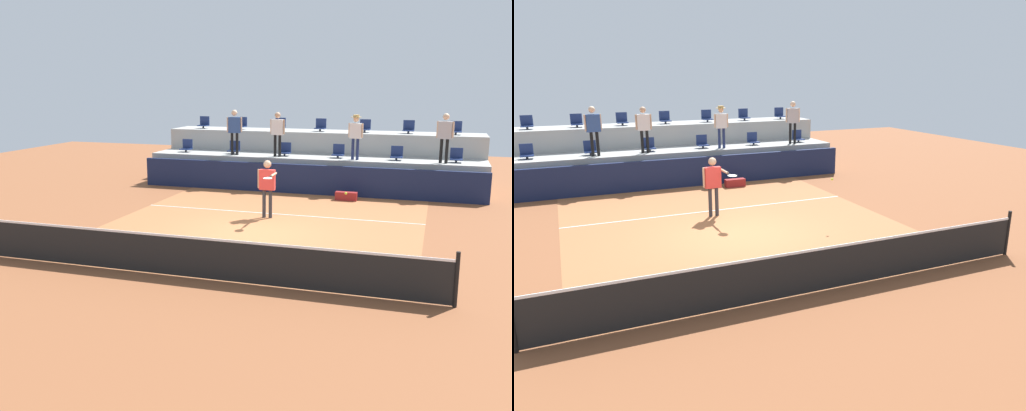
% 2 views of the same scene
% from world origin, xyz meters
% --- Properties ---
extents(ground_plane, '(40.00, 40.00, 0.00)m').
position_xyz_m(ground_plane, '(0.00, 0.00, 0.00)').
color(ground_plane, brown).
extents(court_inner_paint, '(9.00, 10.00, 0.01)m').
position_xyz_m(court_inner_paint, '(0.00, 1.00, 0.00)').
color(court_inner_paint, '#A36038').
rests_on(court_inner_paint, ground_plane).
extents(court_service_line, '(9.00, 0.06, 0.00)m').
position_xyz_m(court_service_line, '(0.00, 2.40, 0.01)').
color(court_service_line, silver).
rests_on(court_service_line, ground_plane).
extents(tennis_net, '(10.48, 0.08, 1.07)m').
position_xyz_m(tennis_net, '(0.00, -4.00, 0.50)').
color(tennis_net, black).
rests_on(tennis_net, ground_plane).
extents(sponsor_backboard, '(13.00, 0.16, 1.10)m').
position_xyz_m(sponsor_backboard, '(0.00, 6.00, 0.55)').
color(sponsor_backboard, '#141E42').
rests_on(sponsor_backboard, ground_plane).
extents(seating_tier_lower, '(13.00, 1.80, 1.25)m').
position_xyz_m(seating_tier_lower, '(0.00, 7.30, 0.62)').
color(seating_tier_lower, '#9E9E99').
rests_on(seating_tier_lower, ground_plane).
extents(seating_tier_upper, '(13.00, 1.80, 2.10)m').
position_xyz_m(seating_tier_upper, '(0.00, 9.10, 1.05)').
color(seating_tier_upper, '#9E9E99').
rests_on(seating_tier_upper, ground_plane).
extents(stadium_chair_lower_far_left, '(0.44, 0.40, 0.52)m').
position_xyz_m(stadium_chair_lower_far_left, '(-5.32, 7.23, 1.46)').
color(stadium_chair_lower_far_left, '#2D2D33').
rests_on(stadium_chair_lower_far_left, seating_tier_lower).
extents(stadium_chair_lower_left, '(0.44, 0.40, 0.52)m').
position_xyz_m(stadium_chair_lower_left, '(-3.21, 7.23, 1.46)').
color(stadium_chair_lower_left, '#2D2D33').
rests_on(stadium_chair_lower_left, seating_tier_lower).
extents(stadium_chair_lower_mid_left, '(0.44, 0.40, 0.52)m').
position_xyz_m(stadium_chair_lower_mid_left, '(-1.07, 7.23, 1.46)').
color(stadium_chair_lower_mid_left, '#2D2D33').
rests_on(stadium_chair_lower_mid_left, seating_tier_lower).
extents(stadium_chair_lower_mid_right, '(0.44, 0.40, 0.52)m').
position_xyz_m(stadium_chair_lower_mid_right, '(1.05, 7.23, 1.46)').
color(stadium_chair_lower_mid_right, '#2D2D33').
rests_on(stadium_chair_lower_mid_right, seating_tier_lower).
extents(stadium_chair_lower_right, '(0.44, 0.40, 0.52)m').
position_xyz_m(stadium_chair_lower_right, '(3.24, 7.23, 1.46)').
color(stadium_chair_lower_right, '#2D2D33').
rests_on(stadium_chair_lower_right, seating_tier_lower).
extents(stadium_chair_lower_far_right, '(0.44, 0.40, 0.52)m').
position_xyz_m(stadium_chair_lower_far_right, '(5.35, 7.23, 1.46)').
color(stadium_chair_lower_far_right, '#2D2D33').
rests_on(stadium_chair_lower_far_right, seating_tier_lower).
extents(stadium_chair_upper_far_left, '(0.44, 0.40, 0.52)m').
position_xyz_m(stadium_chair_upper_far_left, '(-5.28, 9.03, 2.31)').
color(stadium_chair_upper_far_left, '#2D2D33').
rests_on(stadium_chair_upper_far_left, seating_tier_upper).
extents(stadium_chair_upper_left, '(0.44, 0.40, 0.52)m').
position_xyz_m(stadium_chair_upper_left, '(-3.52, 9.03, 2.31)').
color(stadium_chair_upper_left, '#2D2D33').
rests_on(stadium_chair_upper_left, seating_tier_upper).
extents(stadium_chair_upper_mid_left, '(0.44, 0.40, 0.52)m').
position_xyz_m(stadium_chair_upper_mid_left, '(-1.78, 9.03, 2.31)').
color(stadium_chair_upper_mid_left, '#2D2D33').
rests_on(stadium_chair_upper_mid_left, seating_tier_upper).
extents(stadium_chair_upper_center, '(0.44, 0.40, 0.52)m').
position_xyz_m(stadium_chair_upper_center, '(-0.03, 9.03, 2.31)').
color(stadium_chair_upper_center, '#2D2D33').
rests_on(stadium_chair_upper_center, seating_tier_upper).
extents(stadium_chair_upper_mid_right, '(0.44, 0.40, 0.52)m').
position_xyz_m(stadium_chair_upper_mid_right, '(1.80, 9.03, 2.31)').
color(stadium_chair_upper_mid_right, '#2D2D33').
rests_on(stadium_chair_upper_mid_right, seating_tier_upper).
extents(stadium_chair_upper_right, '(0.44, 0.40, 0.52)m').
position_xyz_m(stadium_chair_upper_right, '(3.53, 9.03, 2.31)').
color(stadium_chair_upper_right, '#2D2D33').
rests_on(stadium_chair_upper_right, seating_tier_upper).
extents(stadium_chair_upper_far_right, '(0.44, 0.40, 0.52)m').
position_xyz_m(stadium_chair_upper_far_right, '(5.31, 9.03, 2.31)').
color(stadium_chair_upper_far_right, '#2D2D33').
rests_on(stadium_chair_upper_far_right, seating_tier_upper).
extents(tennis_player, '(0.73, 1.22, 1.79)m').
position_xyz_m(tennis_player, '(-0.18, 1.81, 1.10)').
color(tennis_player, '#2D2D33').
rests_on(tennis_player, ground_plane).
extents(spectator_leaning_on_rail, '(0.62, 0.28, 1.78)m').
position_xyz_m(spectator_leaning_on_rail, '(-3.05, 6.85, 2.34)').
color(spectator_leaning_on_rail, black).
rests_on(spectator_leaning_on_rail, seating_tier_lower).
extents(spectator_in_white, '(0.60, 0.25, 1.72)m').
position_xyz_m(spectator_in_white, '(-1.28, 6.85, 2.29)').
color(spectator_in_white, black).
rests_on(spectator_in_white, seating_tier_lower).
extents(spectator_with_hat, '(0.57, 0.44, 1.67)m').
position_xyz_m(spectator_with_hat, '(1.74, 6.85, 2.27)').
color(spectator_with_hat, navy).
rests_on(spectator_with_hat, seating_tier_lower).
extents(spectator_in_grey, '(0.61, 0.29, 1.77)m').
position_xyz_m(spectator_in_grey, '(4.90, 6.85, 2.33)').
color(spectator_in_grey, black).
rests_on(spectator_in_grey, seating_tier_lower).
extents(tennis_ball, '(0.07, 0.07, 0.07)m').
position_xyz_m(tennis_ball, '(2.55, -0.38, 1.34)').
color(tennis_ball, '#CCE033').
extents(equipment_bag, '(0.76, 0.28, 0.30)m').
position_xyz_m(equipment_bag, '(1.71, 5.25, 0.15)').
color(equipment_bag, maroon).
rests_on(equipment_bag, ground_plane).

